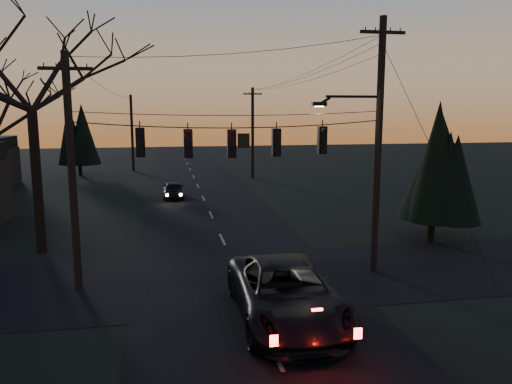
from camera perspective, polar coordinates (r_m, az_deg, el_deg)
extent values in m
cube|color=black|center=(29.24, -4.79, -3.44)|extent=(8.00, 120.00, 0.02)
cube|color=black|center=(19.69, -1.80, -9.88)|extent=(60.00, 7.00, 0.02)
cylinder|color=black|center=(18.55, -2.67, 8.12)|extent=(11.50, 0.04, 0.04)
cylinder|color=black|center=(24.54, -23.73, 0.91)|extent=(0.44, 0.44, 6.44)
cylinder|color=black|center=(26.13, 19.39, -3.74)|extent=(0.36, 0.36, 1.60)
cone|color=black|center=(25.60, 19.81, 3.79)|extent=(3.93, 3.93, 6.09)
cylinder|color=black|center=(52.27, -19.45, 2.65)|extent=(0.36, 0.36, 1.60)
cone|color=black|center=(52.02, -19.64, 6.01)|extent=(3.85, 3.85, 5.35)
imported|color=black|center=(15.77, 3.42, -11.48)|extent=(3.03, 6.49, 1.80)
imported|color=black|center=(37.48, -9.42, 0.29)|extent=(1.49, 3.70, 1.26)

